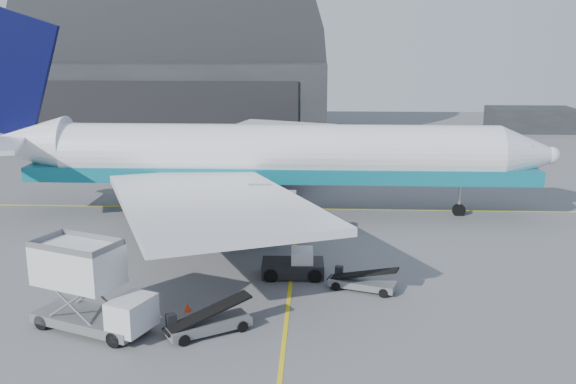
{
  "coord_description": "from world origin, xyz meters",
  "views": [
    {
      "loc": [
        1.65,
        -38.47,
        15.96
      ],
      "look_at": [
        -0.49,
        8.2,
        4.5
      ],
      "focal_mm": 40.0,
      "sensor_mm": 36.0,
      "label": 1
    }
  ],
  "objects_px": {
    "belt_loader_b": "(362,282)",
    "belt_loader_a": "(207,323)",
    "pushback_tug": "(295,266)",
    "airliner": "(256,156)",
    "catering_truck": "(88,288)"
  },
  "relations": [
    {
      "from": "belt_loader_b",
      "to": "belt_loader_a",
      "type": "bearing_deg",
      "value": -124.63
    },
    {
      "from": "pushback_tug",
      "to": "belt_loader_b",
      "type": "relative_size",
      "value": 0.92
    },
    {
      "from": "airliner",
      "to": "belt_loader_b",
      "type": "bearing_deg",
      "value": -64.75
    },
    {
      "from": "airliner",
      "to": "belt_loader_b",
      "type": "height_order",
      "value": "airliner"
    },
    {
      "from": "catering_truck",
      "to": "belt_loader_b",
      "type": "bearing_deg",
      "value": 44.63
    },
    {
      "from": "airliner",
      "to": "belt_loader_b",
      "type": "relative_size",
      "value": 11.81
    },
    {
      "from": "catering_truck",
      "to": "belt_loader_a",
      "type": "distance_m",
      "value": 6.82
    },
    {
      "from": "airliner",
      "to": "belt_loader_a",
      "type": "distance_m",
      "value": 25.04
    },
    {
      "from": "catering_truck",
      "to": "pushback_tug",
      "type": "relative_size",
      "value": 1.76
    },
    {
      "from": "catering_truck",
      "to": "pushback_tug",
      "type": "height_order",
      "value": "catering_truck"
    },
    {
      "from": "catering_truck",
      "to": "pushback_tug",
      "type": "bearing_deg",
      "value": 60.22
    },
    {
      "from": "belt_loader_a",
      "to": "belt_loader_b",
      "type": "xyz_separation_m",
      "value": [
        8.88,
        6.6,
        -0.05
      ]
    },
    {
      "from": "airliner",
      "to": "pushback_tug",
      "type": "distance_m",
      "value": 16.88
    },
    {
      "from": "pushback_tug",
      "to": "belt_loader_b",
      "type": "bearing_deg",
      "value": -29.03
    },
    {
      "from": "catering_truck",
      "to": "airliner",
      "type": "bearing_deg",
      "value": 96.21
    }
  ]
}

